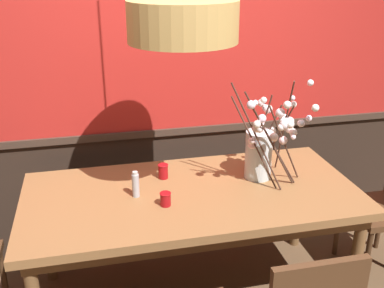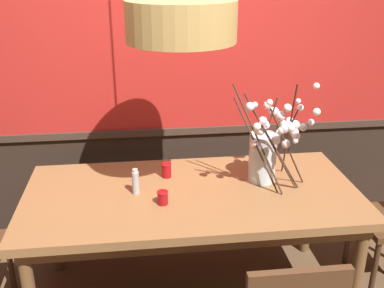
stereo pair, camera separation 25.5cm
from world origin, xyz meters
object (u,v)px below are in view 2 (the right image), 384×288
Objects in this scene: candle_holder_nearer_center at (166,170)px; condiment_bottle at (136,182)px; chair_far_side_right at (220,165)px; chair_far_side_left at (136,166)px; vase_with_blossoms at (267,150)px; candle_holder_nearer_edge at (163,198)px; pendant_lamp at (181,21)px; dining_table at (192,203)px.

candle_holder_nearer_center is 0.59× the size of condiment_bottle.
condiment_bottle is at bearing -127.27° from chair_far_side_right.
chair_far_side_left is at bearing 90.06° from condiment_bottle.
vase_with_blossoms is 4.13× the size of condiment_bottle.
chair_far_side_right is 11.28× the size of candle_holder_nearer_edge.
candle_holder_nearer_edge is 0.97m from pendant_lamp.
dining_table is 0.26m from candle_holder_nearer_edge.
pendant_lamp reaches higher than vase_with_blossoms.
vase_with_blossoms is 0.65m from candle_holder_nearer_center.
dining_table is 0.37m from condiment_bottle.
candle_holder_nearer_edge is (-0.05, -0.35, -0.01)m from candle_holder_nearer_center.
condiment_bottle reaches higher than chair_far_side_right.
dining_table is 24.88× the size of candle_holder_nearer_edge.
chair_far_side_right is at bearing 55.02° from candle_holder_nearer_center.
chair_far_side_left is 1.09m from candle_holder_nearer_edge.
candle_holder_nearer_center is (-0.14, 0.22, 0.13)m from dining_table.
candle_holder_nearer_edge reaches higher than dining_table.
chair_far_side_right is at bearing 52.73° from condiment_bottle.
condiment_bottle is at bearing -176.05° from vase_with_blossoms.
condiment_bottle reaches higher than candle_holder_nearer_center.
chair_far_side_right is at bearing 67.33° from pendant_lamp.
vase_with_blossoms is at bearing 14.79° from pendant_lamp.
pendant_lamp is at bearing -17.56° from condiment_bottle.
chair_far_side_left reaches higher than chair_far_side_right.
chair_far_side_left reaches higher than candle_holder_nearer_center.
vase_with_blossoms reaches higher than candle_holder_nearer_edge.
chair_far_side_left is at bearing 110.17° from dining_table.
vase_with_blossoms reaches higher than chair_far_side_right.
chair_far_side_left is 0.74× the size of pendant_lamp.
chair_far_side_right is 9.56× the size of candle_holder_nearer_center.
dining_table is at bearing -171.56° from vase_with_blossoms.
chair_far_side_right is at bearing 98.60° from vase_with_blossoms.
dining_table is 21.10× the size of candle_holder_nearer_center.
dining_table is 0.98m from chair_far_side_left.
vase_with_blossoms is 0.82m from condiment_bottle.
pendant_lamp reaches higher than candle_holder_nearer_center.
vase_with_blossoms is 0.51× the size of pendant_lamp.
candle_holder_nearer_edge is at bearing -153.67° from pendant_lamp.
vase_with_blossoms is at bearing 3.95° from condiment_bottle.
dining_table is at bearing -110.81° from chair_far_side_right.
dining_table is 0.29m from candle_holder_nearer_center.
pendant_lamp is at bearing 26.33° from candle_holder_nearer_edge.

